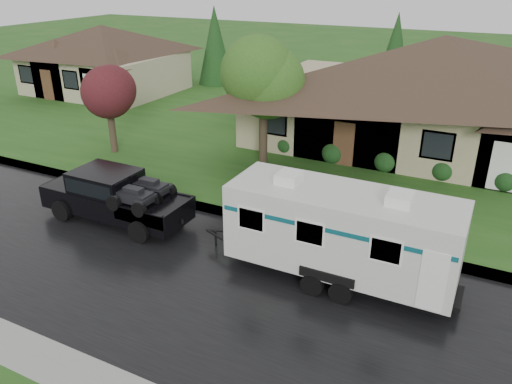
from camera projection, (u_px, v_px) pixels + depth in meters
ground at (292, 266)px, 16.01m from camera, size 140.00×140.00×0.00m
road at (265, 300)px, 14.38m from camera, size 140.00×8.00×0.01m
curb at (317, 233)px, 17.81m from camera, size 140.00×0.50×0.15m
lawn at (396, 135)px, 28.18m from camera, size 140.00×26.00×0.15m
house_main at (445, 81)px, 24.84m from camera, size 19.44×10.80×6.90m
house_far at (104, 53)px, 36.62m from camera, size 10.80×8.64×5.80m
tree_left_green at (264, 80)px, 22.47m from camera, size 3.45×3.45×5.71m
tree_red at (108, 92)px, 24.25m from camera, size 2.69×2.69×4.45m
shrub_row at (414, 164)px, 22.48m from camera, size 13.60×1.00×1.00m
pickup_truck at (113, 194)px, 18.56m from camera, size 5.77×2.19×1.92m
travel_trailer at (342, 230)px, 14.68m from camera, size 7.12×2.50×3.19m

